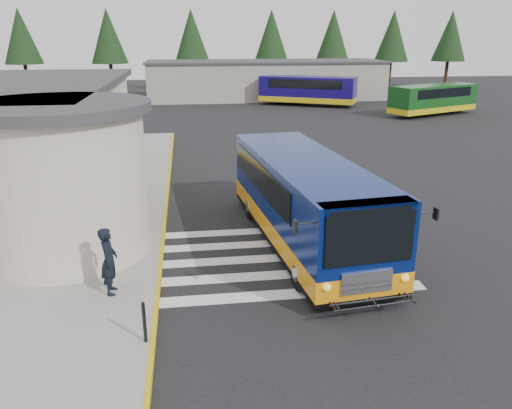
{
  "coord_description": "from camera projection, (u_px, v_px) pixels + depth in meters",
  "views": [
    {
      "loc": [
        -3.04,
        -15.29,
        6.83
      ],
      "look_at": [
        -0.99,
        -0.5,
        1.76
      ],
      "focal_mm": 35.0,
      "sensor_mm": 36.0,
      "label": 1
    }
  ],
  "objects": [
    {
      "name": "curb_strip",
      "position": [
        166.0,
        212.0,
        20.13
      ],
      "size": [
        0.12,
        34.0,
        0.16
      ],
      "primitive_type": "cube",
      "color": "gold",
      "rests_on": "ground"
    },
    {
      "name": "sidewalk",
      "position": [
        37.0,
        218.0,
        19.49
      ],
      "size": [
        10.0,
        34.0,
        0.15
      ],
      "primitive_type": "cube",
      "color": "gray",
      "rests_on": "ground"
    },
    {
      "name": "far_bus_b",
      "position": [
        433.0,
        98.0,
        44.79
      ],
      "size": [
        9.17,
        5.81,
        2.3
      ],
      "rotation": [
        0.0,
        0.0,
        1.98
      ],
      "color": "#114115",
      "rests_on": "ground"
    },
    {
      "name": "pedestrian_b",
      "position": [
        121.0,
        236.0,
        15.31
      ],
      "size": [
        0.86,
        0.98,
        1.69
      ],
      "primitive_type": "imported",
      "rotation": [
        0.0,
        0.0,
        -1.26
      ],
      "color": "black",
      "rests_on": "sidewalk"
    },
    {
      "name": "crosswalk",
      "position": [
        272.0,
        258.0,
        16.12
      ],
      "size": [
        8.0,
        5.35,
        0.01
      ],
      "color": "silver",
      "rests_on": "ground"
    },
    {
      "name": "depot_building",
      "position": [
        265.0,
        80.0,
        56.44
      ],
      "size": [
        26.4,
        8.4,
        4.2
      ],
      "color": "gray",
      "rests_on": "ground"
    },
    {
      "name": "tree_line",
      "position": [
        258.0,
        36.0,
        62.48
      ],
      "size": [
        58.4,
        4.4,
        10.0
      ],
      "color": "black",
      "rests_on": "ground"
    },
    {
      "name": "ground",
      "position": [
        283.0,
        248.0,
        16.93
      ],
      "size": [
        140.0,
        140.0,
        0.0
      ],
      "primitive_type": "plane",
      "color": "black",
      "rests_on": "ground"
    },
    {
      "name": "far_bus_a",
      "position": [
        308.0,
        89.0,
        50.93
      ],
      "size": [
        9.86,
        6.93,
        2.51
      ],
      "rotation": [
        0.0,
        0.0,
        1.09
      ],
      "color": "#110755",
      "rests_on": "ground"
    },
    {
      "name": "transit_bus",
      "position": [
        305.0,
        204.0,
        16.89
      ],
      "size": [
        4.24,
        10.7,
        2.96
      ],
      "rotation": [
        0.0,
        0.0,
        0.1
      ],
      "color": "#071654",
      "rests_on": "ground"
    },
    {
      "name": "pedestrian_a",
      "position": [
        109.0,
        261.0,
        13.37
      ],
      "size": [
        0.47,
        0.7,
        1.89
      ],
      "primitive_type": "imported",
      "rotation": [
        0.0,
        0.0,
        1.6
      ],
      "color": "black",
      "rests_on": "sidewalk"
    },
    {
      "name": "bollard",
      "position": [
        144.0,
        322.0,
        11.31
      ],
      "size": [
        0.08,
        0.08,
        1.02
      ],
      "primitive_type": "cylinder",
      "color": "black",
      "rests_on": "sidewalk"
    },
    {
      "name": "station_building",
      "position": [
        3.0,
        141.0,
        21.17
      ],
      "size": [
        12.7,
        18.7,
        4.8
      ],
      "color": "beige",
      "rests_on": "ground"
    }
  ]
}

